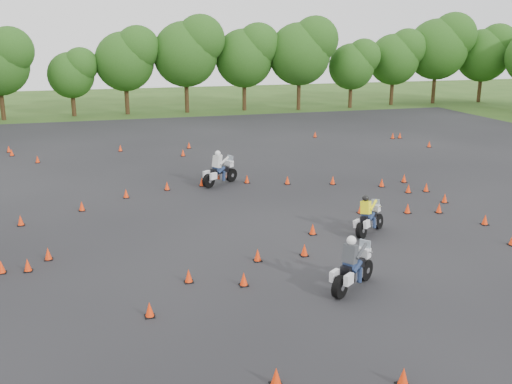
# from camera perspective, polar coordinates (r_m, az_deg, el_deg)

# --- Properties ---
(ground) EXTENTS (140.00, 140.00, 0.00)m
(ground) POSITION_cam_1_polar(r_m,az_deg,el_deg) (22.61, 2.78, -5.56)
(ground) COLOR #2D5119
(ground) RESTS_ON ground
(asphalt_pad) EXTENTS (62.00, 62.00, 0.00)m
(asphalt_pad) POSITION_cam_1_polar(r_m,az_deg,el_deg) (28.04, -1.12, -1.29)
(asphalt_pad) COLOR black
(asphalt_pad) RESTS_ON ground
(treeline) EXTENTS (87.34, 32.17, 10.98)m
(treeline) POSITION_cam_1_polar(r_m,az_deg,el_deg) (55.90, -5.69, 11.98)
(treeline) COLOR #234D16
(treeline) RESTS_ON ground
(traffic_cones) EXTENTS (36.71, 32.67, 0.45)m
(traffic_cones) POSITION_cam_1_polar(r_m,az_deg,el_deg) (27.58, -0.92, -1.10)
(traffic_cones) COLOR #FF360A
(traffic_cones) RESTS_ON asphalt_pad
(rider_grey) EXTENTS (2.43, 2.07, 1.90)m
(rider_grey) POSITION_cam_1_polar(r_m,az_deg,el_deg) (19.02, 9.76, -6.89)
(rider_grey) COLOR #3A3D41
(rider_grey) RESTS_ON ground
(rider_yellow) EXTENTS (2.17, 1.86, 1.70)m
(rider_yellow) POSITION_cam_1_polar(r_m,az_deg,el_deg) (24.30, 11.47, -2.20)
(rider_yellow) COLOR #FFF616
(rider_yellow) RESTS_ON ground
(rider_white) EXTENTS (2.56, 2.06, 1.97)m
(rider_white) POSITION_cam_1_polar(r_m,az_deg,el_deg) (31.62, -3.65, 2.48)
(rider_white) COLOR silver
(rider_white) RESTS_ON ground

